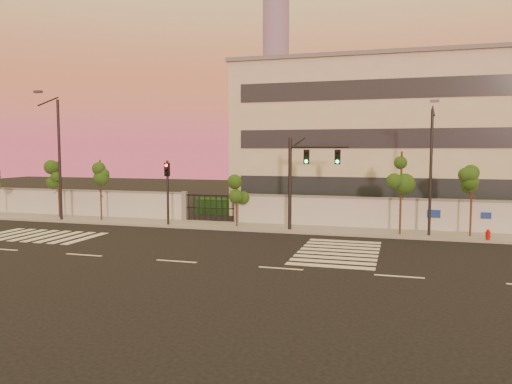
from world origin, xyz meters
TOP-DOWN VIEW (x-y plane):
  - ground at (0.00, 0.00)m, footprint 120.00×120.00m
  - sidewalk at (0.00, 10.50)m, footprint 60.00×3.00m
  - perimeter_wall at (0.10, 12.00)m, footprint 60.00×0.36m
  - hedge_row at (1.17, 14.74)m, footprint 41.00×4.25m
  - institutional_building at (9.00, 21.99)m, footprint 24.40×12.40m
  - distant_skyscraper at (-65.00, 280.00)m, footprint 16.00×16.00m
  - road_markings at (-1.58, 3.76)m, footprint 57.00×7.62m
  - street_tree_b at (-14.61, 10.64)m, footprint 1.38×1.10m
  - street_tree_c at (-10.67, 10.16)m, footprint 1.46×1.16m
  - street_tree_d at (-0.36, 10.07)m, footprint 1.31×1.04m
  - street_tree_e at (10.01, 9.93)m, footprint 1.62×1.29m
  - street_tree_f at (13.97, 10.35)m, footprint 1.46×1.17m
  - traffic_signal_main at (4.00, 9.78)m, footprint 3.77×0.37m
  - traffic_signal_secondary at (-5.10, 9.49)m, footprint 0.35×0.34m
  - streetlight_west at (-13.61, 9.34)m, footprint 0.55×2.20m
  - streetlight_east at (11.64, 9.75)m, footprint 0.47×1.91m
  - fire_hydrant at (14.74, 9.21)m, footprint 0.29×0.28m

SIDE VIEW (x-z plane):
  - ground at x=0.00m, z-range 0.00..0.00m
  - road_markings at x=-1.58m, z-range 0.00..0.02m
  - sidewalk at x=0.00m, z-range 0.00..0.15m
  - fire_hydrant at x=14.74m, z-range 0.00..0.75m
  - hedge_row at x=1.17m, z-range -0.08..1.72m
  - perimeter_wall at x=0.10m, z-range -0.03..2.17m
  - street_tree_d at x=-0.36m, z-range 0.81..4.21m
  - traffic_signal_secondary at x=-5.10m, z-range 0.60..5.07m
  - street_tree_b at x=-14.61m, z-range 1.02..5.32m
  - street_tree_f at x=13.97m, z-range 1.02..5.33m
  - street_tree_c at x=-10.67m, z-range 1.05..5.52m
  - street_tree_e at x=10.01m, z-range 1.20..6.30m
  - traffic_signal_main at x=4.00m, z-range 0.79..6.74m
  - streetlight_east at x=11.64m, z-range 0.32..8.24m
  - streetlight_west at x=-13.61m, z-range 0.37..9.53m
  - institutional_building at x=9.00m, z-range 0.03..12.28m
  - distant_skyscraper at x=-65.00m, z-range 2.98..120.98m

